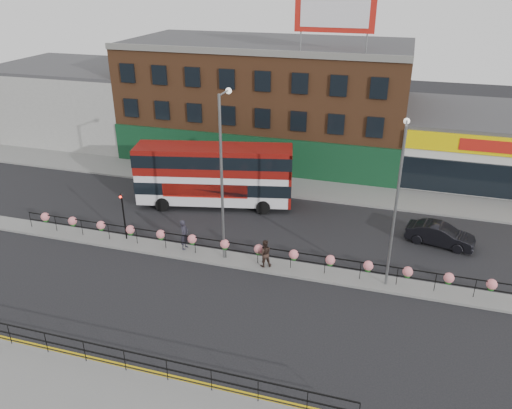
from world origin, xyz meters
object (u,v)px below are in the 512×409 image
(double_decker_bus, at_px, (215,170))
(lamp_column_east, at_px, (397,194))
(car, at_px, (440,235))
(pedestrian_a, at_px, (184,234))
(pedestrian_b, at_px, (264,253))
(lamp_column_west, at_px, (223,165))

(double_decker_bus, xyz_separation_m, lamp_column_east, (12.83, -7.01, 2.71))
(lamp_column_east, bearing_deg, car, 61.68)
(car, height_order, lamp_column_east, lamp_column_east)
(pedestrian_a, xyz_separation_m, pedestrian_b, (5.33, -0.57, -0.12))
(double_decker_bus, relative_size, pedestrian_b, 6.83)
(lamp_column_west, bearing_deg, double_decker_bus, 115.33)
(pedestrian_b, xyz_separation_m, lamp_column_east, (6.97, 0.37, 4.52))
(double_decker_bus, xyz_separation_m, pedestrian_b, (5.86, -7.38, -1.81))
(car, xyz_separation_m, lamp_column_west, (-12.57, -5.43, 5.36))
(double_decker_bus, relative_size, lamp_column_east, 1.28)
(double_decker_bus, xyz_separation_m, lamp_column_west, (3.26, -6.88, 3.24))
(lamp_column_west, distance_m, lamp_column_east, 9.59)
(car, distance_m, pedestrian_b, 11.59)
(car, bearing_deg, double_decker_bus, 96.56)
(pedestrian_a, relative_size, pedestrian_b, 1.15)
(double_decker_bus, distance_m, pedestrian_b, 9.60)
(lamp_column_west, bearing_deg, pedestrian_a, 178.55)
(lamp_column_east, bearing_deg, double_decker_bus, 151.36)
(car, xyz_separation_m, lamp_column_east, (-2.99, -5.55, 4.83))
(pedestrian_b, distance_m, lamp_column_east, 8.32)
(pedestrian_a, height_order, pedestrian_b, pedestrian_a)
(double_decker_bus, bearing_deg, pedestrian_b, -51.52)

